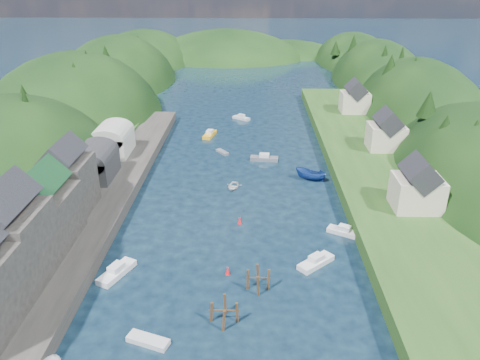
{
  "coord_description": "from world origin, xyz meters",
  "views": [
    {
      "loc": [
        1.89,
        -42.48,
        35.92
      ],
      "look_at": [
        0.0,
        28.0,
        4.0
      ],
      "focal_mm": 35.0,
      "sensor_mm": 36.0,
      "label": 1
    }
  ],
  "objects_px": {
    "piling_cluster_near": "(224,314)",
    "channel_buoy_far": "(240,221)",
    "channel_buoy_near": "(228,271)",
    "piling_cluster_far": "(258,281)"
  },
  "relations": [
    {
      "from": "piling_cluster_far",
      "to": "channel_buoy_far",
      "type": "bearing_deg",
      "value": 99.43
    },
    {
      "from": "piling_cluster_far",
      "to": "piling_cluster_near",
      "type": "bearing_deg",
      "value": -122.62
    },
    {
      "from": "piling_cluster_near",
      "to": "piling_cluster_far",
      "type": "distance_m",
      "value": 7.0
    },
    {
      "from": "piling_cluster_near",
      "to": "piling_cluster_far",
      "type": "relative_size",
      "value": 0.99
    },
    {
      "from": "piling_cluster_near",
      "to": "channel_buoy_near",
      "type": "xyz_separation_m",
      "value": [
        -0.09,
        8.91,
        -0.59
      ]
    },
    {
      "from": "channel_buoy_near",
      "to": "channel_buoy_far",
      "type": "relative_size",
      "value": 1.0
    },
    {
      "from": "piling_cluster_near",
      "to": "channel_buoy_far",
      "type": "xyz_separation_m",
      "value": [
        1.09,
        22.05,
        -0.59
      ]
    },
    {
      "from": "piling_cluster_far",
      "to": "channel_buoy_near",
      "type": "xyz_separation_m",
      "value": [
        -3.86,
        3.01,
        -0.68
      ]
    },
    {
      "from": "piling_cluster_near",
      "to": "channel_buoy_far",
      "type": "relative_size",
      "value": 3.1
    },
    {
      "from": "channel_buoy_near",
      "to": "channel_buoy_far",
      "type": "bearing_deg",
      "value": 84.87
    }
  ]
}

